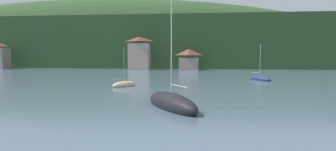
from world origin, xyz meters
The scene contains 7 objects.
wooded_hillside centered at (-26.86, 138.71, 7.55)m, with size 352.00×52.75×48.51m.
shore_building_west centered at (-61.92, 102.12, 4.16)m, with size 3.48×4.57×8.56m.
shore_building_westcentral centered at (-15.48, 102.04, 5.01)m, with size 6.74×4.41×10.32m.
shore_building_central centered at (0.00, 102.65, 3.20)m, with size 6.16×5.68×6.50m.
sailboat_far_0 centered at (-8.26, 57.46, 0.26)m, with size 3.62×4.17×6.26m.
sailboat_far_3 centered at (14.43, 70.53, 0.28)m, with size 4.07×6.03×7.04m.
sailboat_mid_8 centered at (0.39, 41.54, 0.45)m, with size 6.32×8.12×11.48m.
Camera 1 is at (2.71, 17.26, 4.84)m, focal length 29.38 mm.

